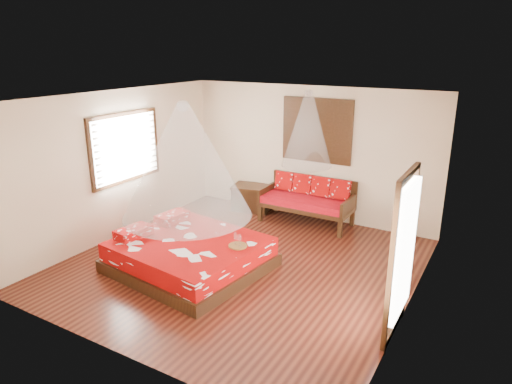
% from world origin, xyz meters
% --- Properties ---
extents(room, '(5.54, 5.54, 2.84)m').
position_xyz_m(room, '(0.00, 0.00, 1.40)').
color(room, black).
rests_on(room, ground).
extents(bed, '(2.53, 2.34, 0.65)m').
position_xyz_m(bed, '(-0.68, -0.54, 0.25)').
color(bed, black).
rests_on(bed, floor).
extents(daybed, '(1.90, 0.84, 0.97)m').
position_xyz_m(daybed, '(0.16, 2.39, 0.52)').
color(daybed, black).
rests_on(daybed, floor).
extents(storage_chest, '(0.95, 0.77, 0.57)m').
position_xyz_m(storage_chest, '(-1.24, 2.45, 0.29)').
color(storage_chest, black).
rests_on(storage_chest, floor).
extents(shutter_panel, '(1.52, 0.06, 1.32)m').
position_xyz_m(shutter_panel, '(0.16, 2.72, 1.90)').
color(shutter_panel, black).
rests_on(shutter_panel, wall_back).
extents(window_left, '(0.10, 1.74, 1.34)m').
position_xyz_m(window_left, '(-2.71, 0.20, 1.70)').
color(window_left, black).
rests_on(window_left, wall_left).
extents(glazed_door, '(0.08, 1.02, 2.16)m').
position_xyz_m(glazed_door, '(2.72, -0.60, 1.07)').
color(glazed_door, black).
rests_on(glazed_door, floor).
extents(wine_tray, '(0.30, 0.30, 0.23)m').
position_xyz_m(wine_tray, '(0.15, -0.34, 0.56)').
color(wine_tray, brown).
rests_on(wine_tray, bed).
extents(mosquito_net_main, '(2.07, 2.07, 1.80)m').
position_xyz_m(mosquito_net_main, '(-0.66, -0.54, 1.85)').
color(mosquito_net_main, white).
rests_on(mosquito_net_main, ceiling).
extents(mosquito_net_daybed, '(1.00, 1.00, 1.50)m').
position_xyz_m(mosquito_net_daybed, '(0.16, 2.25, 2.00)').
color(mosquito_net_daybed, white).
rests_on(mosquito_net_daybed, ceiling).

